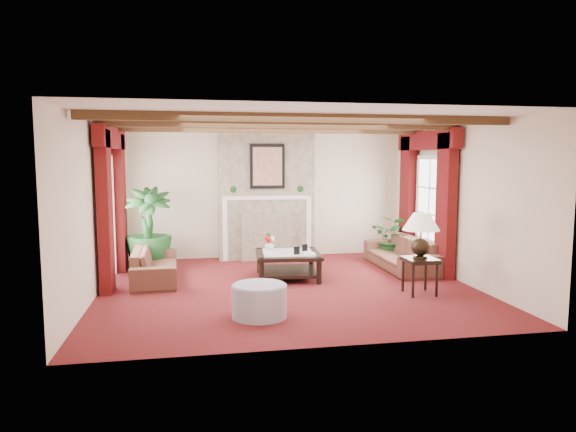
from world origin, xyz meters
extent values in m
plane|color=#4F120E|center=(0.00, 0.00, 0.00)|extent=(6.00, 6.00, 0.00)
plane|color=white|center=(0.00, 0.00, 2.70)|extent=(6.00, 6.00, 0.00)
cube|color=beige|center=(0.00, 2.75, 1.35)|extent=(6.00, 0.02, 2.70)
cube|color=beige|center=(-3.00, 0.00, 1.35)|extent=(0.02, 5.50, 2.70)
cube|color=beige|center=(3.00, 0.00, 1.35)|extent=(0.02, 5.50, 2.70)
imported|color=#3F1118|center=(-2.18, 0.93, 0.37)|extent=(1.93, 0.69, 0.74)
imported|color=#3F1118|center=(2.40, 1.03, 0.40)|extent=(2.04, 0.61, 0.80)
imported|color=black|center=(-2.37, 1.86, 0.44)|extent=(1.22, 1.76, 0.88)
imported|color=black|center=(2.55, 1.79, 0.37)|extent=(1.77, 1.77, 0.73)
cylinder|color=#9695A9|center=(-0.66, -1.51, 0.22)|extent=(0.74, 0.74, 0.43)
imported|color=silver|center=(-0.16, 0.97, 0.54)|extent=(0.18, 0.19, 0.17)
imported|color=black|center=(0.36, 0.38, 0.59)|extent=(0.21, 0.07, 0.27)
camera|label=1|loc=(-1.47, -8.14, 2.10)|focal=32.00mm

